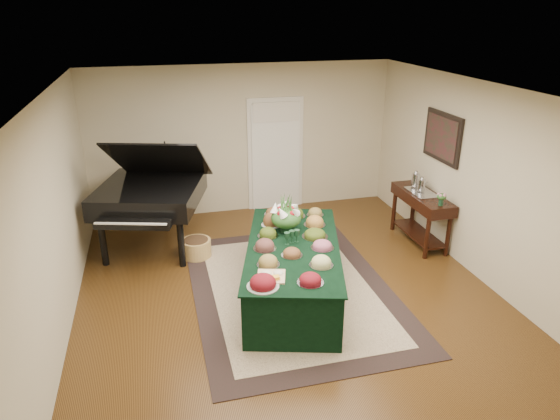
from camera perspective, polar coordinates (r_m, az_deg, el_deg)
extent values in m
plane|color=black|center=(6.97, 0.62, -8.93)|extent=(6.00, 6.00, 0.00)
cube|color=black|center=(6.94, 1.35, -9.04)|extent=(2.65, 3.71, 0.01)
cube|color=beige|center=(6.93, 1.35, -9.00)|extent=(2.12, 3.18, 0.01)
cube|color=silver|center=(9.35, -0.53, 6.41)|extent=(1.05, 0.04, 2.10)
cube|color=white|center=(9.35, -0.50, 6.08)|extent=(0.90, 0.06, 2.00)
cube|color=black|center=(6.63, 1.48, -7.02)|extent=(1.75, 2.65, 0.73)
cube|color=black|center=(6.46, 1.52, -4.14)|extent=(1.82, 2.73, 0.02)
cylinder|color=#A4ADA4|center=(7.03, -0.99, -1.70)|extent=(0.29, 0.29, 0.01)
ellipsoid|color=brown|center=(7.00, -0.99, -1.14)|extent=(0.24, 0.24, 0.14)
cylinder|color=#A4ADA4|center=(5.55, -1.96, -8.71)|extent=(0.36, 0.36, 0.01)
ellipsoid|color=maroon|center=(5.53, -1.97, -8.21)|extent=(0.30, 0.30, 0.10)
cylinder|color=#BBBBC4|center=(7.38, 4.04, -0.56)|extent=(0.25, 0.25, 0.01)
ellipsoid|color=olive|center=(7.36, 4.05, -0.23)|extent=(0.20, 0.20, 0.08)
cylinder|color=#BBBBC4|center=(6.70, -1.39, -2.98)|extent=(0.28, 0.28, 0.01)
ellipsoid|color=#455917|center=(6.68, -1.40, -2.60)|extent=(0.23, 0.23, 0.09)
cylinder|color=#BBBBC4|center=(6.36, -1.75, -4.42)|extent=(0.30, 0.30, 0.01)
ellipsoid|color=brown|center=(6.34, -1.76, -4.00)|extent=(0.24, 0.24, 0.09)
cylinder|color=#BBBBC4|center=(5.99, -1.36, -6.24)|extent=(0.28, 0.28, 0.01)
ellipsoid|color=olive|center=(5.96, -1.36, -5.82)|extent=(0.23, 0.23, 0.09)
cylinder|color=#BBBBC4|center=(6.69, 4.01, -3.05)|extent=(0.35, 0.35, 0.01)
ellipsoid|color=#455917|center=(6.68, 4.02, -2.70)|extent=(0.29, 0.29, 0.08)
cylinder|color=#BBBBC4|center=(7.32, 1.69, -0.69)|extent=(0.31, 0.31, 0.01)
ellipsoid|color=#455917|center=(7.30, 1.70, -0.33)|extent=(0.26, 0.26, 0.09)
cylinder|color=#BBBBC4|center=(7.05, 3.98, -1.70)|extent=(0.31, 0.31, 0.01)
ellipsoid|color=#BE8237|center=(7.02, 3.99, -1.29)|extent=(0.25, 0.25, 0.10)
cylinder|color=#BBBBC4|center=(6.20, 1.36, -5.19)|extent=(0.27, 0.27, 0.01)
ellipsoid|color=brown|center=(6.18, 1.36, -4.86)|extent=(0.22, 0.22, 0.07)
cylinder|color=#BBBBC4|center=(5.99, 4.73, -6.30)|extent=(0.29, 0.29, 0.01)
ellipsoid|color=#DADB89|center=(5.97, 4.74, -5.87)|extent=(0.24, 0.24, 0.09)
cylinder|color=#BBBBC4|center=(5.63, 3.48, -8.26)|extent=(0.30, 0.30, 0.01)
ellipsoid|color=maroon|center=(5.61, 3.49, -7.86)|extent=(0.25, 0.25, 0.08)
cylinder|color=#BBBBC4|center=(6.40, 4.85, -4.31)|extent=(0.30, 0.30, 0.01)
ellipsoid|color=#BE5F78|center=(6.38, 4.86, -3.98)|extent=(0.25, 0.25, 0.07)
cylinder|color=#BBBBC4|center=(7.37, -0.70, -0.52)|extent=(0.29, 0.29, 0.01)
ellipsoid|color=brown|center=(7.35, -0.70, -0.20)|extent=(0.24, 0.24, 0.08)
cube|color=tan|center=(5.73, -1.01, -7.60)|extent=(0.39, 0.39, 0.02)
ellipsoid|color=beige|center=(5.74, -1.60, -6.98)|extent=(0.14, 0.14, 0.08)
ellipsoid|color=beige|center=(5.76, -0.19, -6.95)|extent=(0.12, 0.12, 0.07)
cube|color=yellow|center=(5.64, -0.54, -7.71)|extent=(0.09, 0.08, 0.05)
cylinder|color=#163722|center=(6.81, 0.70, -1.82)|extent=(0.16, 0.16, 0.16)
ellipsoid|color=#2E5F26|center=(6.77, 0.70, -0.92)|extent=(0.41, 0.41, 0.27)
cylinder|color=black|center=(7.85, -19.57, -3.48)|extent=(0.10, 0.10, 0.74)
cylinder|color=black|center=(7.50, -11.22, -3.77)|extent=(0.10, 0.10, 0.74)
cylinder|color=black|center=(8.81, -13.05, 0.13)|extent=(0.10, 0.10, 0.74)
cube|color=black|center=(8.01, -14.59, 1.78)|extent=(1.88, 1.95, 0.32)
cube|color=black|center=(7.25, -16.43, -1.54)|extent=(1.08, 0.51, 0.10)
cube|color=black|center=(7.95, -13.61, 5.60)|extent=(1.70, 1.51, 0.82)
cylinder|color=#AC8445|center=(7.83, -9.52, -4.33)|extent=(0.45, 0.45, 0.28)
cylinder|color=black|center=(7.91, 16.45, -3.16)|extent=(0.07, 0.07, 0.67)
cylinder|color=black|center=(8.09, 18.65, -2.85)|extent=(0.07, 0.07, 0.67)
cylinder|color=black|center=(8.79, 12.89, -0.18)|extent=(0.07, 0.07, 0.67)
cylinder|color=black|center=(8.96, 14.94, 0.04)|extent=(0.07, 0.07, 0.67)
cube|color=black|center=(8.28, 15.95, 1.23)|extent=(0.45, 1.31, 0.18)
cube|color=black|center=(8.50, 15.52, -2.59)|extent=(0.38, 1.15, 0.03)
cube|color=#BBBBC4|center=(8.28, 15.86, 1.98)|extent=(0.34, 0.58, 0.02)
cylinder|color=#163722|center=(7.81, 17.91, 0.87)|extent=(0.07, 0.07, 0.11)
ellipsoid|color=#CF869C|center=(7.78, 17.99, 1.53)|extent=(0.16, 0.16, 0.11)
cube|color=black|center=(8.10, 18.08, 7.92)|extent=(0.04, 0.95, 0.75)
cube|color=#511522|center=(8.09, 17.93, 7.92)|extent=(0.01, 0.82, 0.62)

